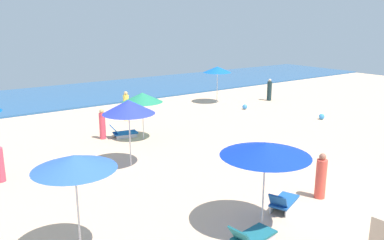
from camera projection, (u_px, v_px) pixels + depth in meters
The scene contains 15 objects.
ocean at pixel (86, 93), 31.66m from camera, with size 60.00×10.09×0.12m, color #285B92.
umbrella_0 at pixel (74, 162), 9.29m from camera, with size 2.02×2.02×2.64m.
umbrella_1 at pixel (129, 107), 15.37m from camera, with size 2.08×2.08×2.72m.
umbrella_3 at pixel (265, 149), 10.62m from camera, with size 2.49×2.49×2.51m.
lounge_chair_3_0 at pixel (252, 237), 10.14m from camera, with size 1.42×0.77×0.73m.
lounge_chair_3_1 at pixel (283, 202), 12.13m from camera, with size 1.42×0.99×0.71m.
umbrella_4 at pixel (142, 97), 19.04m from camera, with size 1.98×1.98×2.34m.
lounge_chair_4_0 at pixel (123, 133), 19.80m from camera, with size 1.43×0.90×0.67m.
umbrella_6 at pixel (217, 70), 27.68m from camera, with size 1.99×1.99×2.60m.
beachgoer_0 at pixel (269, 90), 28.87m from camera, with size 0.44×0.44×1.61m.
beachgoer_1 at pixel (321, 177), 12.89m from camera, with size 0.45×0.45×1.54m.
beachgoer_3 at pixel (126, 107), 23.12m from camera, with size 0.34×0.34×1.73m.
beachgoer_4 at pixel (102, 125), 19.42m from camera, with size 0.39×0.39×1.52m.
beach_ball_0 at pixel (245, 107), 26.10m from camera, with size 0.34×0.34×0.34m, color #3F8FDB.
beach_ball_1 at pixel (322, 117), 23.41m from camera, with size 0.34×0.34×0.34m, color #3792E7.
Camera 1 is at (-11.39, -5.34, 5.70)m, focal length 36.73 mm.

